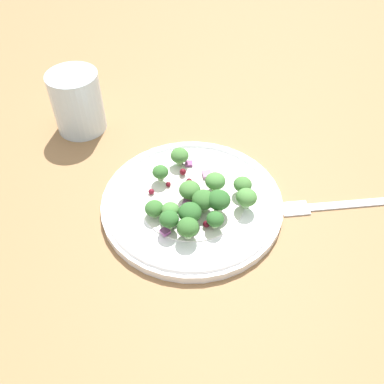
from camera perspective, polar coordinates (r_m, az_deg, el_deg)
name	(u,v)px	position (r cm, az deg, el deg)	size (l,w,h in cm)	color
ground_plane	(181,207)	(57.21, -1.58, -2.07)	(180.00, 180.00, 2.00)	olive
plate	(192,202)	(55.37, 0.00, -1.31)	(23.91, 23.91, 1.70)	white
dressing_pool	(192,199)	(55.04, 0.00, -1.00)	(13.87, 13.87, 0.20)	white
broccoli_floret_0	(215,219)	(50.62, 3.18, -3.74)	(2.17, 2.17, 2.19)	#ADD18E
broccoli_floret_1	(215,181)	(54.78, 3.18, 1.44)	(2.69, 2.69, 2.73)	#ADD18E
broccoli_floret_2	(247,198)	(53.00, 7.44, -0.77)	(2.67, 2.67, 2.71)	#8EB77A
broccoli_floret_3	(190,190)	(53.52, -0.32, 0.24)	(2.77, 2.77, 2.80)	#ADD18E
broccoli_floret_4	(180,156)	(58.68, -1.70, 4.95)	(2.57, 2.57, 2.60)	#9EC684
broccoli_floret_5	(170,210)	(51.58, -2.96, -2.48)	(2.19, 2.19, 2.22)	#8EB77A
broccoli_floret_6	(160,172)	(56.18, -4.33, 2.71)	(2.17, 2.17, 2.19)	#9EC684
broccoli_floret_7	(169,219)	(50.20, -3.14, -3.73)	(2.40, 2.40, 2.43)	#ADD18E
broccoli_floret_8	(219,200)	(51.90, 3.67, -1.14)	(2.92, 2.92, 2.96)	#ADD18E
broccoli_floret_9	(243,185)	(54.88, 6.91, 0.99)	(2.42, 2.42, 2.45)	#8EB77A
broccoli_floret_10	(154,209)	(52.35, -5.17, -2.28)	(2.38, 2.38, 2.41)	#ADD18E
broccoli_floret_11	(188,228)	(49.48, -0.55, -4.86)	(2.64, 2.64, 2.67)	#ADD18E
broccoli_floret_12	(190,213)	(51.09, -0.29, -2.86)	(2.90, 2.90, 2.93)	#9EC684
broccoli_floret_13	(203,200)	(52.26, 1.56, -1.10)	(2.90, 2.90, 2.93)	#8EB77A
cranberry_0	(151,194)	(55.34, -5.64, -0.27)	(0.79, 0.79, 0.79)	maroon
cranberry_1	(185,208)	(53.16, -0.97, -2.17)	(0.93, 0.93, 0.93)	maroon
cranberry_2	(189,181)	(56.41, -0.40, 1.49)	(0.81, 0.81, 0.81)	#4C0A14
cranberry_3	(168,184)	(56.45, -3.25, 1.06)	(0.70, 0.70, 0.70)	maroon
cranberry_4	(181,172)	(57.73, -1.54, 2.79)	(0.89, 0.89, 0.89)	maroon
cranberry_5	(206,224)	(51.55, 1.97, -4.39)	(0.87, 0.87, 0.87)	#4C0A14
onion_bit_0	(207,174)	(57.72, 2.07, 2.43)	(1.22, 1.32, 0.43)	#A35B93
onion_bit_1	(187,203)	(54.15, -0.67, -1.45)	(1.27, 1.12, 0.56)	#934C84
onion_bit_2	(165,231)	(51.04, -3.70, -5.39)	(0.96, 1.03, 0.53)	#843D75
onion_bit_3	(189,164)	(59.41, -0.43, 3.90)	(0.99, 1.08, 0.38)	#843D75
fork	(341,204)	(59.29, 19.66, -1.61)	(5.33, 18.60, 0.50)	silver
water_glass	(77,102)	(68.05, -15.36, 11.73)	(7.72, 7.72, 9.54)	silver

